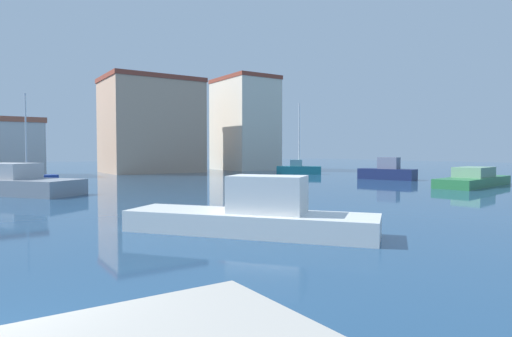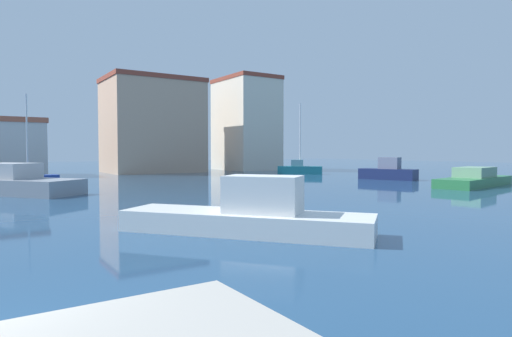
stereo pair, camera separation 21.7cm
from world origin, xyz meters
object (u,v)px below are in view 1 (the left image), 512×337
Objects in this scene: motorboat_grey_far_left at (11,183)px; motorboat_navy_inner_mooring at (387,172)px; sailboat_teal_outer_mooring at (299,169)px; motorboat_green_mid_harbor at (474,179)px; motorboat_white_far_right at (254,216)px; sailboat_blue_behind_lamppost at (25,177)px.

motorboat_grey_far_left is 1.66× the size of motorboat_navy_inner_mooring.
sailboat_teal_outer_mooring is at bearing 94.82° from motorboat_navy_inner_mooring.
sailboat_teal_outer_mooring is (-0.38, 19.05, 0.11)m from motorboat_green_mid_harbor.
motorboat_white_far_right is 23.44m from motorboat_green_mid_harbor.
motorboat_grey_far_left is at bearing 106.13° from motorboat_white_far_right.
motorboat_navy_inner_mooring is at bearing -7.33° from motorboat_grey_far_left.
sailboat_teal_outer_mooring reaches higher than motorboat_green_mid_harbor.
motorboat_green_mid_harbor is at bearing -88.85° from sailboat_teal_outer_mooring.
motorboat_navy_inner_mooring is at bearing 31.18° from motorboat_white_far_right.
motorboat_green_mid_harbor is at bearing -22.80° from motorboat_grey_far_left.
sailboat_blue_behind_lamppost is 25.92m from sailboat_teal_outer_mooring.
sailboat_teal_outer_mooring is at bearing 91.15° from motorboat_green_mid_harbor.
motorboat_navy_inner_mooring is (28.31, -3.64, 0.02)m from motorboat_grey_far_left.
sailboat_teal_outer_mooring is at bearing 15.07° from motorboat_grey_far_left.
sailboat_blue_behind_lamppost reaches higher than motorboat_white_far_right.
sailboat_blue_behind_lamppost reaches higher than motorboat_green_mid_harbor.
sailboat_blue_behind_lamppost is 1.34× the size of motorboat_navy_inner_mooring.
motorboat_white_far_right reaches higher than motorboat_green_mid_harbor.
motorboat_white_far_right is 0.95× the size of sailboat_teal_outer_mooring.
motorboat_white_far_right is (3.65, -25.55, 0.02)m from sailboat_blue_behind_lamppost.
sailboat_blue_behind_lamppost is at bearing 79.46° from motorboat_grey_far_left.
sailboat_teal_outer_mooring is at bearing -1.09° from sailboat_blue_behind_lamppost.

